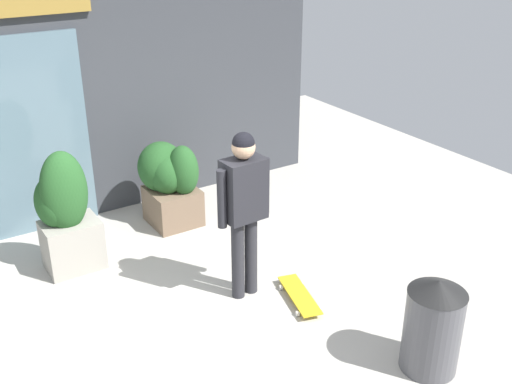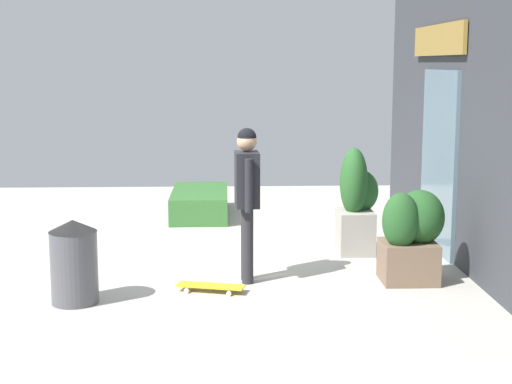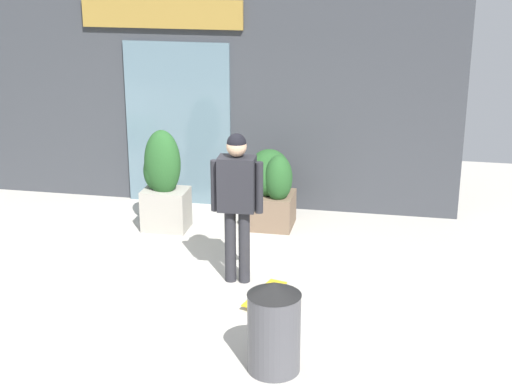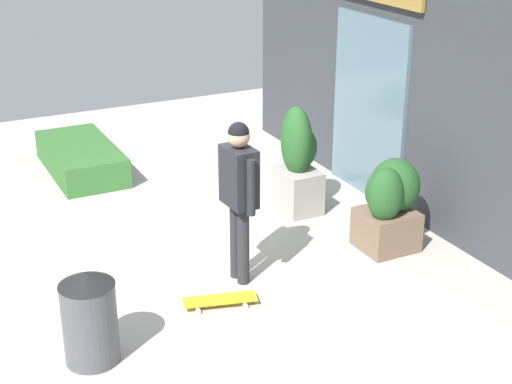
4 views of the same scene
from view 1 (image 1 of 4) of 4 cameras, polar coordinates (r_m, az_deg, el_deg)
ground_plane at (r=5.82m, az=-7.49°, el=-13.85°), size 12.00×12.00×0.00m
building_facade at (r=7.65m, az=-18.73°, el=10.88°), size 7.12×0.31×3.92m
skateboarder at (r=5.89m, az=-1.14°, el=-0.64°), size 0.59×0.28×1.76m
skateboard at (r=6.30m, az=4.08°, el=-9.58°), size 0.39×0.77×0.08m
planter_box_left at (r=7.63m, az=-8.12°, el=1.15°), size 0.65×0.75×1.05m
planter_box_right at (r=6.83m, az=-17.43°, el=-2.00°), size 0.61×0.55×1.39m
trash_bin at (r=5.46m, az=16.19°, el=-11.81°), size 0.50×0.50×0.88m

